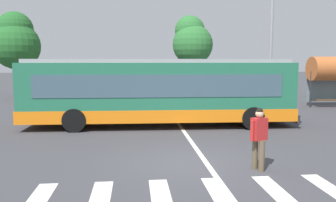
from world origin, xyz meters
TOP-DOWN VIEW (x-y plane):
  - ground_plane at (0.00, 0.00)m, footprint 160.00×160.00m
  - city_transit_bus at (-0.51, 5.79)m, footprint 12.25×2.94m
  - pedestrian_crossing_street at (1.74, -0.93)m, footprint 0.55×0.41m
  - parked_car_champagne at (-7.28, 15.36)m, footprint 2.04×4.59m
  - parked_car_red at (-4.54, 15.39)m, footprint 1.99×4.56m
  - parked_car_teal at (-1.86, 15.35)m, footprint 2.16×4.63m
  - parked_car_black at (0.68, 15.46)m, footprint 1.98×4.55m
  - parked_car_white at (3.40, 15.47)m, footprint 1.87×4.50m
  - parked_car_silver at (6.10, 14.95)m, footprint 2.12×4.61m
  - twin_arm_street_lamp at (6.96, 11.24)m, footprint 4.65×0.32m
  - background_tree_left at (-10.95, 18.92)m, footprint 3.74×3.74m
  - background_tree_right at (3.49, 20.45)m, footprint 3.54×3.54m
  - crosswalk_painted_stripes at (-0.40, -2.86)m, footprint 7.09×2.81m
  - lane_center_line at (0.46, 2.00)m, footprint 0.16×24.00m

SIDE VIEW (x-z plane):
  - ground_plane at x=0.00m, z-range 0.00..0.00m
  - lane_center_line at x=0.46m, z-range 0.00..0.01m
  - crosswalk_painted_stripes at x=-0.40m, z-range 0.00..0.01m
  - parked_car_champagne at x=-7.28m, z-range 0.09..1.44m
  - parked_car_red at x=-4.54m, z-range 0.09..1.44m
  - parked_car_teal at x=-1.86m, z-range 0.09..1.44m
  - parked_car_black at x=0.68m, z-range 0.09..1.44m
  - parked_car_white at x=3.40m, z-range 0.09..1.44m
  - parked_car_silver at x=6.10m, z-range 0.09..1.44m
  - pedestrian_crossing_street at x=1.74m, z-range 0.11..1.83m
  - city_transit_bus at x=-0.51m, z-range 0.06..3.12m
  - background_tree_left at x=-10.95m, z-range 1.10..7.98m
  - background_tree_right at x=3.49m, z-range 1.26..8.22m
  - twin_arm_street_lamp at x=6.96m, z-range 1.08..10.94m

